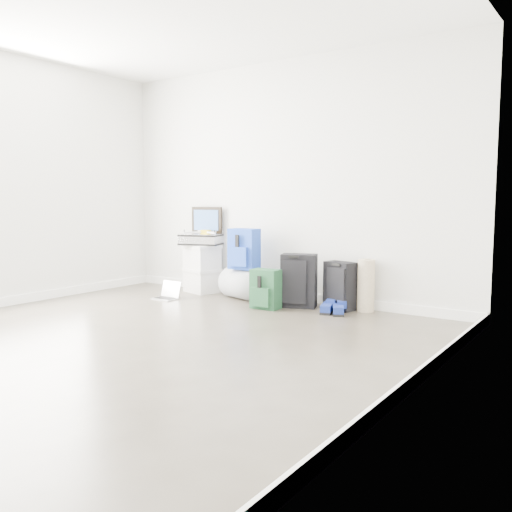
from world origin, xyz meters
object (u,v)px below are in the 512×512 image
Objects in this scene: briefcase at (202,239)px; large_suitcase at (299,281)px; duffel_bag at (245,284)px; laptop at (168,295)px; carry_on at (340,286)px; boxes_stack at (202,268)px.

briefcase is 0.84× the size of large_suitcase.
laptop is at bearing -131.89° from duffel_bag.
large_suitcase is (1.47, -0.14, -0.37)m from briefcase.
briefcase is 0.84× the size of duffel_bag.
large_suitcase is at bearing -22.58° from briefcase.
laptop is (-0.76, -0.49, -0.13)m from duffel_bag.
briefcase is 1.52m from large_suitcase.
briefcase reaches higher than laptop.
briefcase is 1.93m from carry_on.
boxes_stack is 0.36m from briefcase.
boxes_stack is 1.47m from large_suitcase.
carry_on is at bearing -17.32° from briefcase.
laptop is at bearing 175.88° from large_suitcase.
boxes_stack is at bearing 154.08° from large_suitcase.
large_suitcase is at bearing -146.54° from carry_on.
boxes_stack is 0.74m from duffel_bag.
briefcase is at bearing 154.08° from large_suitcase.
boxes_stack is 2.05× the size of laptop.
large_suitcase reaches higher than duffel_bag.
large_suitcase is 1.58m from laptop.
large_suitcase is 1.98× the size of laptop.
duffel_bag is (0.73, -0.09, -0.48)m from briefcase.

